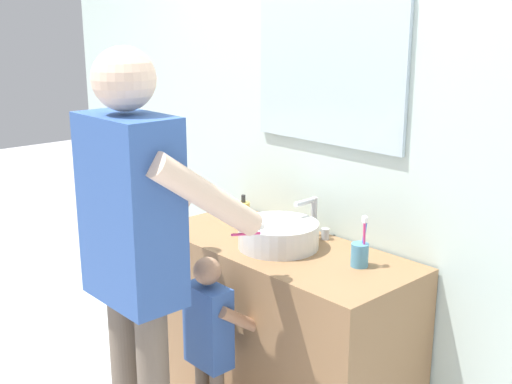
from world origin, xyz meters
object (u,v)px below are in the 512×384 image
child_toddler (210,337)px  adult_parent (136,237)px  soap_bottle (243,215)px  toothbrush_cup (360,253)px

child_toddler → adult_parent: bearing=-94.8°
soap_bottle → adult_parent: size_ratio=0.10×
toothbrush_cup → adult_parent: (-0.40, -0.77, 0.15)m
toothbrush_cup → adult_parent: 0.88m
toothbrush_cup → child_toddler: 0.69m
toothbrush_cup → adult_parent: size_ratio=0.12×
toothbrush_cup → soap_bottle: toothbrush_cup is taller
toothbrush_cup → soap_bottle: 0.67m
soap_bottle → adult_parent: 0.79m
toothbrush_cup → soap_bottle: (-0.66, -0.03, 0.01)m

